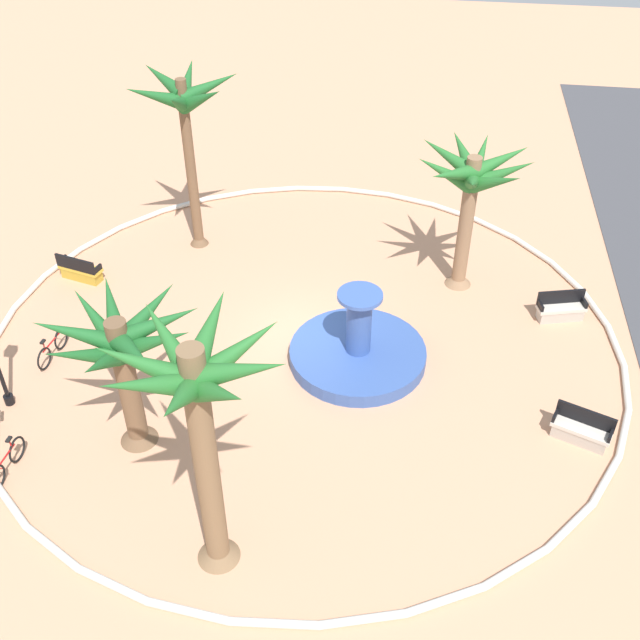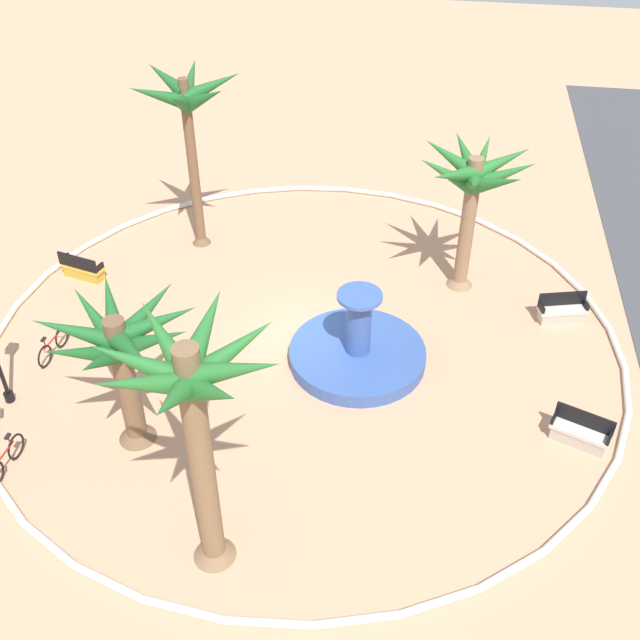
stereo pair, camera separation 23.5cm
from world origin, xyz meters
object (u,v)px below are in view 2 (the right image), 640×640
object	(u,v)px
bench_north	(580,434)
palm_tree_mid_plaza	(187,112)
palm_tree_far_side	(120,348)
bench_west	(562,312)
bicycle_by_lamppost	(6,460)
palm_tree_near_fountain	(473,185)
fountain	(357,352)
bicycle_red_frame	(53,346)
palm_tree_by_curb	(194,408)
bench_east	(83,269)

from	to	relation	value
bench_north	palm_tree_mid_plaza	bearing A→B (deg)	-122.20
palm_tree_mid_plaza	bench_north	distance (m)	16.25
palm_tree_far_side	bench_west	distance (m)	14.33
bicycle_by_lamppost	palm_tree_near_fountain	bearing A→B (deg)	132.05
fountain	bicycle_red_frame	world-z (taller)	fountain
palm_tree_near_fountain	palm_tree_mid_plaza	distance (m)	9.92
palm_tree_by_curb	bench_east	world-z (taller)	palm_tree_by_curb
bicycle_by_lamppost	bench_north	bearing A→B (deg)	102.86
palm_tree_mid_plaza	bicycle_by_lamppost	distance (m)	12.79
palm_tree_far_side	bicycle_by_lamppost	bearing A→B (deg)	-60.88
bicycle_red_frame	bicycle_by_lamppost	xyz separation A→B (m)	(4.57, 0.81, 0.00)
fountain	palm_tree_far_side	world-z (taller)	palm_tree_far_side
bicycle_red_frame	bicycle_by_lamppost	distance (m)	4.64
bench_west	bicycle_red_frame	bearing A→B (deg)	-74.52
palm_tree_near_fountain	palm_tree_far_side	xyz separation A→B (m)	(8.83, -8.64, -0.70)
palm_tree_far_side	palm_tree_mid_plaza	bearing A→B (deg)	-173.61
palm_tree_by_curb	bench_west	distance (m)	14.58
bench_east	bench_north	world-z (taller)	same
palm_tree_mid_plaza	bicycle_by_lamppost	size ratio (longest dim) A/B	3.88
palm_tree_mid_plaza	palm_tree_far_side	xyz separation A→B (m)	(10.01, 1.12, -2.01)
palm_tree_by_curb	palm_tree_mid_plaza	world-z (taller)	palm_tree_by_curb
palm_tree_mid_plaza	bench_west	size ratio (longest dim) A/B	3.98
fountain	palm_tree_by_curb	distance (m)	9.12
bicycle_by_lamppost	bench_east	bearing A→B (deg)	-169.33
bench_east	bench_north	size ratio (longest dim) A/B	1.00
bench_north	bench_east	bearing A→B (deg)	-107.78
palm_tree_far_side	bicycle_red_frame	xyz separation A→B (m)	(-2.90, -3.80, -2.84)
palm_tree_by_curb	fountain	bearing A→B (deg)	161.83
fountain	palm_tree_by_curb	bearing A→B (deg)	-18.17
palm_tree_mid_plaza	bicycle_by_lamppost	bearing A→B (deg)	-9.13
palm_tree_near_fountain	palm_tree_mid_plaza	xyz separation A→B (m)	(-1.18, -9.77, 1.31)
fountain	bench_north	size ratio (longest dim) A/B	2.53
fountain	palm_tree_far_side	bearing A→B (deg)	-53.25
palm_tree_mid_plaza	bench_east	size ratio (longest dim) A/B	3.99
palm_tree_near_fountain	bench_east	bearing A→B (deg)	-82.53
bench_west	bench_north	size ratio (longest dim) A/B	1.00
palm_tree_near_fountain	bicycle_red_frame	distance (m)	14.23
palm_tree_mid_plaza	palm_tree_near_fountain	bearing A→B (deg)	83.11
palm_tree_far_side	bench_east	size ratio (longest dim) A/B	2.63
palm_tree_far_side	bench_east	bearing A→B (deg)	-146.75
bench_west	palm_tree_mid_plaza	bearing A→B (deg)	-101.76
bench_north	bicycle_by_lamppost	size ratio (longest dim) A/B	0.97
palm_tree_far_side	bench_north	world-z (taller)	palm_tree_far_side
palm_tree_by_curb	palm_tree_mid_plaza	distance (m)	14.01
bench_north	palm_tree_near_fountain	bearing A→B (deg)	-154.69
palm_tree_near_fountain	bicycle_red_frame	bearing A→B (deg)	-64.53
fountain	bicycle_by_lamppost	xyz separation A→B (m)	(5.84, -8.58, 0.04)
bench_east	bicycle_red_frame	world-z (taller)	bench_east
bicycle_by_lamppost	bench_west	bearing A→B (deg)	120.82
bench_east	fountain	bearing A→B (deg)	74.07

